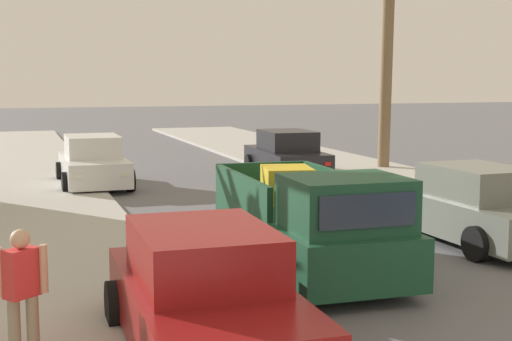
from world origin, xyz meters
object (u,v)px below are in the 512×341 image
Objects in this scene: car_right_near at (205,297)px; car_left_mid at (93,163)px; pedestrian at (22,289)px; pickup_truck at (310,225)px; car_right_mid at (287,155)px; car_left_near at (474,207)px.

car_left_mid is (0.25, 14.24, 0.00)m from car_right_near.
car_right_near is at bearing -91.00° from car_left_mid.
car_left_mid is 14.09m from pedestrian.
pickup_truck is at bearing 30.96° from pedestrian.
pedestrian is at bearing -121.27° from car_right_mid.
pedestrian is (-8.57, -14.11, 0.20)m from car_right_mid.
car_left_near and car_right_near have the same top height.
car_left_near is at bearing 23.80° from pedestrian.
car_right_near is at bearing -147.88° from car_left_near.
car_left_near is 1.01× the size of car_left_mid.
car_left_near is 1.00× the size of car_right_mid.
pickup_truck is 3.31× the size of pedestrian.
car_right_near and car_left_mid have the same top height.
pickup_truck reaches higher than car_right_near.
pedestrian is at bearing -149.04° from pickup_truck.
car_left_near is 9.40m from pedestrian.
car_right_near and car_right_mid have the same top height.
pedestrian reaches higher than car_right_near.
car_right_mid is (-0.03, 10.31, 0.00)m from car_left_near.
car_left_mid is 2.68× the size of pedestrian.
car_right_near is (-2.64, -3.14, -0.08)m from pickup_truck.
car_left_near and car_left_mid have the same top height.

